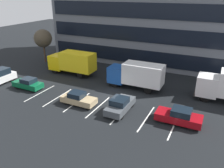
{
  "coord_description": "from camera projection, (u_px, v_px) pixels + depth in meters",
  "views": [
    {
      "loc": [
        11.36,
        -22.3,
        12.11
      ],
      "look_at": [
        -0.09,
        0.99,
        1.4
      ],
      "focal_mm": 36.77,
      "sensor_mm": 36.0,
      "label": 1
    }
  ],
  "objects": [
    {
      "name": "box_truck_yellow_all",
      "position": [
        72.0,
        62.0,
        34.76
      ],
      "size": [
        7.53,
        2.49,
        3.49
      ],
      "color": "yellow",
      "rests_on": "ground_plane"
    },
    {
      "name": "ground_plane",
      "position": [
        109.0,
        98.0,
        27.75
      ],
      "size": [
        120.0,
        120.0,
        0.0
      ],
      "primitive_type": "plane",
      "color": "black"
    },
    {
      "name": "sedan_charcoal",
      "position": [
        120.0,
        105.0,
        24.39
      ],
      "size": [
        1.85,
        4.42,
        1.58
      ],
      "color": "#474C51",
      "rests_on": "ground_plane"
    },
    {
      "name": "office_building",
      "position": [
        156.0,
        9.0,
        39.2
      ],
      "size": [
        35.51,
        11.74,
        18.0
      ],
      "color": "slate",
      "rests_on": "ground_plane"
    },
    {
      "name": "sedan_tan",
      "position": [
        78.0,
        99.0,
        25.93
      ],
      "size": [
        4.02,
        1.68,
        1.44
      ],
      "color": "tan",
      "rests_on": "ground_plane"
    },
    {
      "name": "sedan_maroon",
      "position": [
        179.0,
        116.0,
        22.19
      ],
      "size": [
        4.4,
        1.84,
        1.57
      ],
      "color": "maroon",
      "rests_on": "ground_plane"
    },
    {
      "name": "box_truck_blue",
      "position": [
        136.0,
        74.0,
        29.72
      ],
      "size": [
        7.38,
        2.44,
        3.42
      ],
      "color": "#194799",
      "rests_on": "ground_plane"
    },
    {
      "name": "lot_markings",
      "position": [
        98.0,
        107.0,
        25.53
      ],
      "size": [
        16.94,
        5.4,
        0.01
      ],
      "color": "silver",
      "rests_on": "ground_plane"
    },
    {
      "name": "bare_tree",
      "position": [
        43.0,
        38.0,
        39.82
      ],
      "size": [
        3.1,
        3.1,
        5.81
      ],
      "color": "#473323",
      "rests_on": "ground_plane"
    },
    {
      "name": "sedan_forest",
      "position": [
        28.0,
        84.0,
        30.06
      ],
      "size": [
        4.04,
        1.69,
        1.45
      ],
      "color": "#0C5933",
      "rests_on": "ground_plane"
    }
  ]
}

